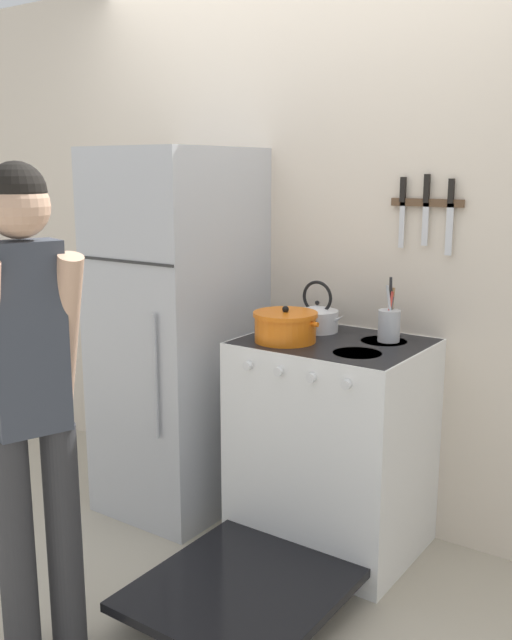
{
  "coord_description": "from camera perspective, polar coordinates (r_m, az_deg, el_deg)",
  "views": [
    {
      "loc": [
        1.68,
        -2.85,
        1.62
      ],
      "look_at": [
        0.01,
        -0.45,
        1.0
      ],
      "focal_mm": 40.0,
      "sensor_mm": 36.0,
      "label": 1
    }
  ],
  "objects": [
    {
      "name": "ground_plane",
      "position": [
        3.68,
        4.06,
        -14.09
      ],
      "size": [
        14.0,
        14.0,
        0.0
      ],
      "primitive_type": "plane",
      "color": "#B2A893"
    },
    {
      "name": "wall_back",
      "position": [
        3.35,
        4.65,
        6.11
      ],
      "size": [
        10.0,
        0.06,
        2.55
      ],
      "color": "beige",
      "rests_on": "ground_plane"
    },
    {
      "name": "refrigerator",
      "position": [
        3.41,
        -6.17,
        -0.97
      ],
      "size": [
        0.58,
        0.72,
        1.71
      ],
      "color": "#B7BABF",
      "rests_on": "ground_plane"
    },
    {
      "name": "stove_range",
      "position": [
        3.09,
        5.75,
        -10.19
      ],
      "size": [
        0.74,
        1.34,
        0.92
      ],
      "color": "white",
      "rests_on": "ground_plane"
    },
    {
      "name": "dutch_oven_pot",
      "position": [
        2.95,
        2.36,
        -0.52
      ],
      "size": [
        0.31,
        0.27,
        0.15
      ],
      "color": "orange",
      "rests_on": "stove_range"
    },
    {
      "name": "tea_kettle",
      "position": [
        3.14,
        4.93,
        0.25
      ],
      "size": [
        0.24,
        0.19,
        0.23
      ],
      "color": "silver",
      "rests_on": "stove_range"
    },
    {
      "name": "utensil_jar",
      "position": [
        2.99,
        10.61,
        -0.32
      ],
      "size": [
        0.09,
        0.09,
        0.27
      ],
      "color": "#B7BABF",
      "rests_on": "stove_range"
    },
    {
      "name": "person",
      "position": [
        2.35,
        -17.62,
        -5.45
      ],
      "size": [
        0.34,
        0.39,
        1.64
      ],
      "rotation": [
        0.0,
        0.0,
        1.23
      ],
      "color": "#2D2D30",
      "rests_on": "ground_plane"
    },
    {
      "name": "wall_knife_strip",
      "position": [
        3.05,
        13.51,
        9.15
      ],
      "size": [
        0.31,
        0.03,
        0.33
      ],
      "color": "brown"
    }
  ]
}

